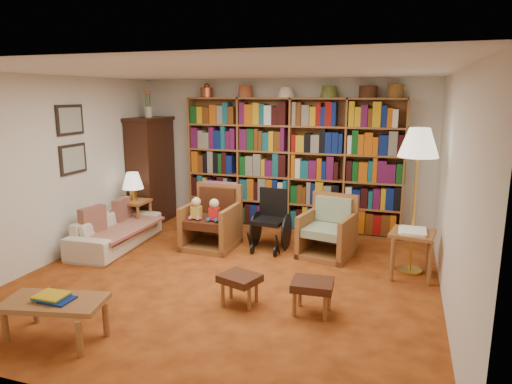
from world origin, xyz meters
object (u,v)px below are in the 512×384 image
at_px(floor_lamp, 418,149).
at_px(coffee_table, 54,305).
at_px(side_table_lamp, 134,208).
at_px(side_table_papers, 412,240).
at_px(sofa, 116,230).
at_px(wheelchair, 271,222).
at_px(armchair_sage, 328,232).
at_px(footstool_a, 240,280).
at_px(armchair_leather, 214,221).
at_px(footstool_b, 312,287).

height_order(floor_lamp, coffee_table, floor_lamp).
distance_m(side_table_lamp, coffee_table, 3.32).
bearing_deg(coffee_table, side_table_papers, 39.46).
relative_size(sofa, wheelchair, 1.93).
bearing_deg(armchair_sage, footstool_a, -108.49).
height_order(footstool_a, coffee_table, coffee_table).
distance_m(armchair_leather, armchair_sage, 1.71).
height_order(sofa, wheelchair, wheelchair).
bearing_deg(footstool_a, side_table_lamp, 143.10).
xyz_separation_m(side_table_papers, footstool_b, (-0.97, -1.34, -0.20)).
bearing_deg(wheelchair, footstool_a, -83.65).
height_order(footstool_a, footstool_b, footstool_b).
xyz_separation_m(armchair_leather, footstool_a, (1.07, -1.76, -0.10)).
bearing_deg(armchair_leather, floor_lamp, -3.77).
bearing_deg(armchair_leather, coffee_table, -96.17).
height_order(armchair_leather, floor_lamp, floor_lamp).
distance_m(footstool_b, coffee_table, 2.51).
xyz_separation_m(armchair_leather, wheelchair, (0.85, 0.17, 0.02)).
distance_m(wheelchair, coffee_table, 3.35).
bearing_deg(side_table_lamp, armchair_sage, 0.09).
relative_size(armchair_leather, side_table_papers, 1.51).
relative_size(sofa, side_table_lamp, 3.06).
relative_size(floor_lamp, side_table_papers, 3.00).
bearing_deg(side_table_papers, footstool_a, -141.87).
height_order(side_table_lamp, footstool_b, side_table_lamp).
distance_m(side_table_lamp, armchair_sage, 3.18).
xyz_separation_m(floor_lamp, coffee_table, (-3.15, -2.78, -1.26)).
distance_m(footstool_a, coffee_table, 1.84).
relative_size(sofa, side_table_papers, 2.75).
relative_size(side_table_lamp, floor_lamp, 0.30).
bearing_deg(footstool_b, side_table_papers, 54.01).
xyz_separation_m(wheelchair, side_table_papers, (1.98, -0.54, 0.09)).
distance_m(floor_lamp, footstool_b, 2.23).
distance_m(wheelchair, side_table_papers, 2.05).
relative_size(sofa, floor_lamp, 0.92).
bearing_deg(side_table_papers, armchair_leather, 172.53).
height_order(side_table_lamp, coffee_table, side_table_lamp).
relative_size(armchair_sage, side_table_papers, 1.38).
height_order(sofa, armchair_leather, armchair_leather).
distance_m(sofa, side_table_lamp, 0.69).
bearing_deg(footstool_b, side_table_lamp, 150.75).
relative_size(sofa, footstool_b, 3.82).
bearing_deg(footstool_b, armchair_leather, 137.28).
xyz_separation_m(sofa, coffee_table, (1.05, -2.45, 0.09)).
bearing_deg(armchair_sage, wheelchair, 178.99).
xyz_separation_m(armchair_sage, side_table_papers, (1.13, -0.52, 0.17)).
height_order(side_table_lamp, footstool_a, side_table_lamp).
xyz_separation_m(wheelchair, floor_lamp, (1.98, -0.36, 1.20)).
distance_m(sofa, footstool_b, 3.44).
relative_size(footstool_a, coffee_table, 0.49).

